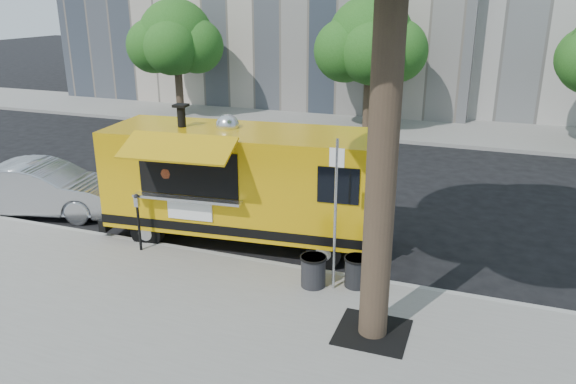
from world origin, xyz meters
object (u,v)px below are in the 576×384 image
sign_post (335,207)px  trash_bin_left (313,270)px  trash_bin_right (357,271)px  parking_meter (138,215)px  food_truck (240,181)px  far_tree_a (176,37)px  sedan (43,189)px  far_tree_b (370,40)px

sign_post → trash_bin_left: (-0.40, -0.04, -1.36)m
trash_bin_left → trash_bin_right: size_ratio=1.04×
sign_post → parking_meter: bearing=177.5°
sign_post → food_truck: bearing=148.0°
sign_post → parking_meter: size_ratio=2.25×
far_tree_a → parking_meter: size_ratio=4.01×
sedan → trash_bin_right: (8.87, -1.30, -0.24)m
far_tree_a → trash_bin_right: size_ratio=8.79×
trash_bin_right → parking_meter: bearing=-179.4°
far_tree_b → food_truck: size_ratio=0.82×
food_truck → trash_bin_left: size_ratio=10.60×
sign_post → parking_meter: (-4.55, 0.20, -0.87)m
far_tree_a → sign_post: (11.55, -13.85, -1.93)m
sign_post → trash_bin_left: bearing=-174.1°
sedan → trash_bin_left: (8.07, -1.59, -0.23)m
far_tree_a → far_tree_b: bearing=2.5°
far_tree_b → sedan: bearing=-115.0°
sign_post → trash_bin_left: size_ratio=4.76×
sedan → trash_bin_left: 8.23m
parking_meter → trash_bin_left: parking_meter is taller
far_tree_a → sign_post: size_ratio=1.79×
sedan → trash_bin_right: size_ratio=7.09×
parking_meter → trash_bin_right: 4.98m
parking_meter → food_truck: food_truck is taller
sedan → trash_bin_right: sedan is taller
far_tree_b → trash_bin_right: bearing=-78.1°
parking_meter → trash_bin_right: (4.95, 0.05, -0.51)m
far_tree_a → far_tree_b: 9.01m
parking_meter → trash_bin_right: parking_meter is taller
food_truck → trash_bin_left: (2.35, -1.76, -1.02)m
far_tree_a → trash_bin_left: far_tree_a is taller
far_tree_b → trash_bin_right: (2.95, -14.00, -3.36)m
parking_meter → food_truck: 2.41m
far_tree_b → parking_meter: bearing=-98.1°
trash_bin_right → sedan: bearing=171.7°
far_tree_a → trash_bin_left: bearing=-51.2°
far_tree_a → sedan: far_tree_a is taller
far_tree_b → sedan: far_tree_b is taller
far_tree_b → sedan: (-5.92, -12.70, -3.12)m
far_tree_b → sign_post: 14.61m
parking_meter → food_truck: (1.80, 1.52, 0.53)m
food_truck → trash_bin_right: 3.63m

